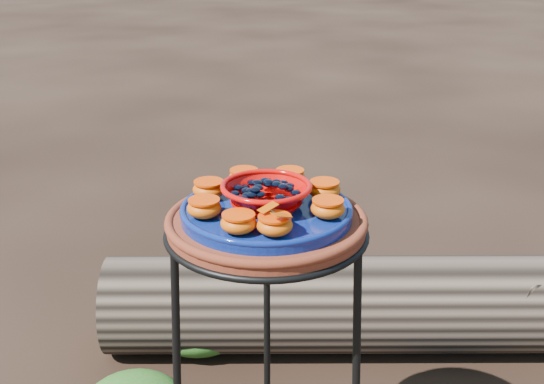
{
  "coord_description": "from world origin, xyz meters",
  "views": [
    {
      "loc": [
        0.0,
        -1.22,
        1.27
      ],
      "look_at": [
        0.01,
        0.0,
        0.79
      ],
      "focal_mm": 45.0,
      "sensor_mm": 36.0,
      "label": 1
    }
  ],
  "objects_px": {
    "terracotta_saucer": "(266,225)",
    "cobalt_plate": "(266,212)",
    "plant_stand": "(267,379)",
    "driftwood_log": "(367,304)",
    "red_bowl": "(266,196)"
  },
  "relations": [
    {
      "from": "plant_stand",
      "to": "terracotta_saucer",
      "type": "relative_size",
      "value": 1.8
    },
    {
      "from": "plant_stand",
      "to": "red_bowl",
      "type": "xyz_separation_m",
      "value": [
        0.0,
        0.0,
        0.43
      ]
    },
    {
      "from": "red_bowl",
      "to": "plant_stand",
      "type": "bearing_deg",
      "value": 0.0
    },
    {
      "from": "cobalt_plate",
      "to": "driftwood_log",
      "type": "height_order",
      "value": "cobalt_plate"
    },
    {
      "from": "plant_stand",
      "to": "terracotta_saucer",
      "type": "distance_m",
      "value": 0.37
    },
    {
      "from": "terracotta_saucer",
      "to": "cobalt_plate",
      "type": "xyz_separation_m",
      "value": [
        0.0,
        0.0,
        0.03
      ]
    },
    {
      "from": "red_bowl",
      "to": "cobalt_plate",
      "type": "bearing_deg",
      "value": 0.0
    },
    {
      "from": "terracotta_saucer",
      "to": "driftwood_log",
      "type": "distance_m",
      "value": 0.91
    },
    {
      "from": "plant_stand",
      "to": "cobalt_plate",
      "type": "relative_size",
      "value": 2.1
    },
    {
      "from": "plant_stand",
      "to": "driftwood_log",
      "type": "relative_size",
      "value": 0.43
    },
    {
      "from": "cobalt_plate",
      "to": "plant_stand",
      "type": "bearing_deg",
      "value": 0.0
    },
    {
      "from": "cobalt_plate",
      "to": "terracotta_saucer",
      "type": "bearing_deg",
      "value": 0.0
    },
    {
      "from": "terracotta_saucer",
      "to": "plant_stand",
      "type": "bearing_deg",
      "value": 0.0
    },
    {
      "from": "plant_stand",
      "to": "red_bowl",
      "type": "bearing_deg",
      "value": 0.0
    },
    {
      "from": "plant_stand",
      "to": "driftwood_log",
      "type": "bearing_deg",
      "value": 63.88
    }
  ]
}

